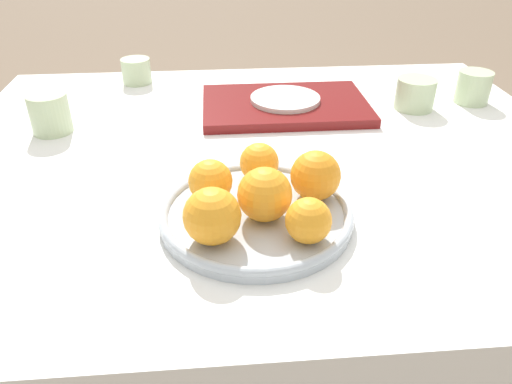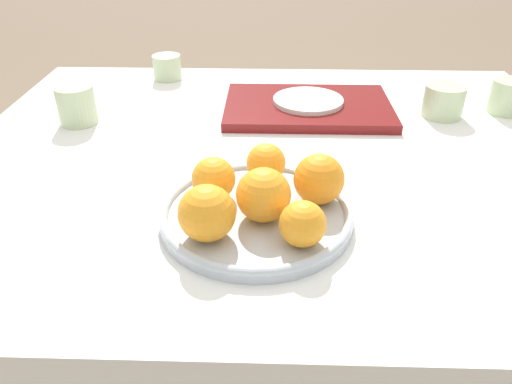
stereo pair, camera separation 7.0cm
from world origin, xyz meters
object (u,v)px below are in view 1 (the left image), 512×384
Objects in this scene: orange_3 at (259,162)px; cup_2 at (50,113)px; orange_5 at (316,176)px; cup_3 at (473,87)px; orange_2 at (308,221)px; side_plate at (285,99)px; orange_0 at (265,194)px; orange_4 at (212,216)px; cup_0 at (136,71)px; fruit_platter at (256,214)px; cup_1 at (415,94)px; orange_1 at (210,181)px; serving_tray at (285,105)px.

cup_2 is (-0.39, 0.26, -0.01)m from orange_3.
orange_5 reaches higher than cup_3.
side_plate is at bearing 85.65° from orange_2.
orange_2 is (0.05, -0.06, -0.01)m from orange_0.
orange_4 is 0.98× the size of cup_2.
orange_0 is 1.25× the size of orange_2.
cup_3 reaches higher than cup_0.
orange_4 reaches higher than cup_2.
fruit_platter is at bearing 45.27° from orange_4.
orange_0 is 0.91× the size of cup_1.
orange_1 reaches higher than side_plate.
cup_0 is (-0.35, 0.21, 0.01)m from side_plate.
orange_1 is 0.10m from orange_4.
cup_1 is (0.38, 0.43, -0.02)m from orange_0.
orange_4 is 0.78m from cup_3.
side_plate is at bearing 78.49° from orange_0.
side_plate reaches higher than serving_tray.
orange_3 is 0.35m from serving_tray.
orange_0 is at bearing -91.18° from orange_3.
orange_4 is at bearing -108.50° from side_plate.
orange_0 is at bearing -101.51° from side_plate.
side_plate is at bearing -30.99° from cup_0.
cup_1 is at bearing 4.45° from cup_2.
orange_4 reaches higher than side_plate.
orange_5 is 0.96× the size of cup_2.
orange_4 is at bearing -147.15° from orange_0.
orange_5 is 0.89× the size of cup_1.
orange_2 reaches higher than side_plate.
orange_0 is 1.02× the size of orange_5.
serving_tray is 4.57× the size of cup_2.
cup_0 is at bearing 160.38° from cup_1.
cup_2 is (-0.48, -0.08, 0.01)m from side_plate.
fruit_platter is 4.52× the size of orange_3.
orange_3 is at bearing -64.45° from cup_0.
serving_tray is (0.10, 0.43, -0.00)m from fruit_platter.
cup_1 reaches higher than cup_0.
cup_0 is at bearing 113.55° from orange_2.
fruit_platter is 4.31× the size of orange_1.
cup_3 is at bearing 5.28° from cup_2.
orange_4 reaches higher than cup_1.
orange_3 is 0.81× the size of orange_4.
serving_tray is at bearing 85.65° from orange_2.
orange_0 reaches higher than cup_3.
orange_5 is at bearing -60.72° from cup_0.
fruit_platter is 3.35× the size of cup_1.
orange_3 reaches higher than cup_3.
orange_2 is 0.17× the size of serving_tray.
serving_tray is 5.04× the size of cup_0.
side_plate is 1.80× the size of cup_1.
orange_4 reaches higher than orange_5.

